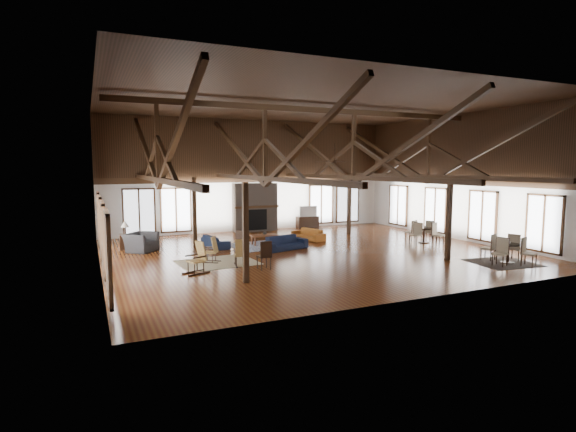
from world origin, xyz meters
name	(u,v)px	position (x,y,z in m)	size (l,w,h in m)	color
floor	(311,252)	(0.00, 0.00, 0.00)	(16.00, 16.00, 0.00)	#603414
ceiling	(312,104)	(0.00, 0.00, 6.00)	(16.00, 14.00, 0.02)	black
wall_back	(253,176)	(0.00, 7.00, 3.00)	(16.00, 0.02, 6.00)	silver
wall_front	(432,186)	(0.00, -7.00, 3.00)	(16.00, 0.02, 6.00)	silver
wall_left	(97,182)	(-8.00, 0.00, 3.00)	(0.02, 14.00, 6.00)	silver
wall_right	(460,177)	(8.00, 0.00, 3.00)	(0.02, 14.00, 6.00)	silver
roof_truss	(311,154)	(0.00, 0.00, 4.03)	(15.60, 14.07, 3.14)	black
post_grid	(311,215)	(0.00, 0.00, 1.52)	(8.16, 7.16, 3.05)	black
fireplace	(255,207)	(0.00, 6.67, 1.29)	(2.50, 0.69, 2.60)	#675A4E
ceiling_fan	(335,161)	(0.50, -1.00, 3.73)	(1.60, 1.60, 0.75)	black
sofa_navy_front	(285,243)	(-0.72, 0.98, 0.29)	(1.97, 0.77, 0.58)	#121A33
sofa_navy_left	(215,241)	(-3.28, 2.74, 0.25)	(0.68, 1.75, 0.51)	#121B33
sofa_orange	(308,234)	(1.34, 2.88, 0.26)	(0.69, 1.76, 0.51)	#9C571E
coffee_table	(264,236)	(-1.12, 2.45, 0.40)	(1.21, 0.64, 0.45)	brown
vase	(265,232)	(-1.06, 2.48, 0.55)	(0.19, 0.19, 0.20)	#B2B2B2
armchair	(141,242)	(-6.35, 3.05, 0.39)	(1.19, 1.04, 0.77)	#29292C
side_table_lamp	(125,239)	(-6.90, 3.80, 0.47)	(0.48, 0.48, 1.23)	black
rocking_chair_a	(212,250)	(-4.21, -0.27, 0.45)	(0.84, 0.75, 0.97)	#A4813E
rocking_chair_b	(241,253)	(-3.44, -1.31, 0.46)	(0.53, 0.82, 0.98)	#A4813E
rocking_chair_c	(198,258)	(-5.04, -1.69, 0.50)	(0.93, 0.70, 1.06)	#A4813E
side_chair_a	(242,241)	(-2.76, 0.67, 0.56)	(0.57, 0.57, 0.97)	black
side_chair_b	(265,253)	(-2.86, -2.17, 0.58)	(0.45, 0.45, 1.00)	black
cafe_table_near	(508,250)	(5.63, -4.80, 0.50)	(1.94, 1.94, 0.99)	black
cafe_table_far	(424,232)	(5.81, -0.10, 0.48)	(1.89, 1.89, 0.97)	black
cup_near	(509,243)	(5.56, -4.86, 0.77)	(0.13, 0.13, 0.10)	#B2B2B2
cup_far	(425,227)	(5.78, -0.20, 0.74)	(0.11, 0.11, 0.09)	#B2B2B2
tv_console	(307,222)	(3.23, 6.75, 0.32)	(1.28, 0.48, 0.64)	black
television	(308,211)	(3.23, 6.75, 0.94)	(1.05, 0.14, 0.61)	#B2B2B2
rug_tan	(217,262)	(-4.05, -0.38, 0.01)	(2.76, 2.17, 0.01)	tan
rug_navy	(267,245)	(-1.05, 2.26, 0.01)	(3.13, 2.34, 0.01)	#192147
rug_dark	(502,263)	(5.48, -4.72, 0.01)	(2.13, 1.93, 0.01)	black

